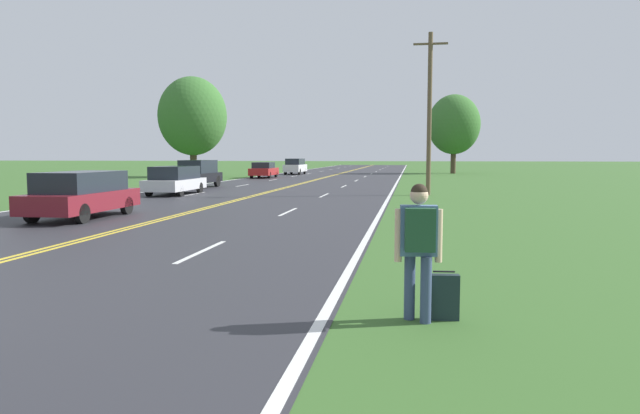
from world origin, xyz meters
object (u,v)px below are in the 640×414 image
object	(u,v)px
tree_mid_treeline	(193,116)
car_red_sedan_receding	(264,170)
tree_left_verge	(454,125)
car_maroon_van_approaching	(82,194)
suitcase	(443,297)
car_white_suv_distant	(295,166)
car_silver_van_mid_near	(175,180)
car_black_suv_mid_far	(198,173)
hitchhiker_person	(419,238)

from	to	relation	value
tree_mid_treeline	car_red_sedan_receding	size ratio (longest dim) A/B	2.01
tree_left_verge	car_maroon_van_approaching	world-z (taller)	tree_left_verge
suitcase	car_white_suv_distant	distance (m)	56.73
car_silver_van_mid_near	car_black_suv_mid_far	xyz separation A→B (m)	(-1.22, 6.58, 0.15)
car_maroon_van_approaching	car_white_suv_distant	size ratio (longest dim) A/B	1.02
tree_mid_treeline	car_silver_van_mid_near	distance (m)	26.05
car_black_suv_mid_far	car_white_suv_distant	bearing A→B (deg)	-0.15
tree_left_verge	tree_mid_treeline	world-z (taller)	tree_mid_treeline
hitchhiker_person	car_maroon_van_approaching	bearing A→B (deg)	42.18
car_silver_van_mid_near	suitcase	bearing A→B (deg)	-150.12
car_maroon_van_approaching	car_black_suv_mid_far	size ratio (longest dim) A/B	1.15
suitcase	car_white_suv_distant	bearing A→B (deg)	8.88
suitcase	car_black_suv_mid_far	world-z (taller)	car_black_suv_mid_far
hitchhiker_person	car_silver_van_mid_near	distance (m)	25.60
car_red_sedan_receding	suitcase	bearing A→B (deg)	-164.21
car_silver_van_mid_near	car_red_sedan_receding	xyz separation A→B (m)	(-1.09, 23.08, -0.06)
tree_left_verge	car_red_sedan_receding	bearing A→B (deg)	-139.01
car_maroon_van_approaching	suitcase	bearing A→B (deg)	-132.77
hitchhiker_person	tree_mid_treeline	bearing A→B (deg)	20.09
tree_mid_treeline	car_red_sedan_receding	xyz separation A→B (m)	(7.40, -1.01, -5.17)
car_black_suv_mid_far	car_maroon_van_approaching	bearing A→B (deg)	-168.76
suitcase	tree_left_verge	distance (m)	61.65
car_maroon_van_approaching	car_white_suv_distant	xyz separation A→B (m)	(-1.80, 44.83, 0.09)
tree_left_verge	car_red_sedan_receding	size ratio (longest dim) A/B	1.90
tree_mid_treeline	car_maroon_van_approaching	xyz separation A→B (m)	(10.16, -35.75, -5.09)
suitcase	car_black_suv_mid_far	distance (m)	32.00
car_black_suv_mid_far	car_red_sedan_receding	bearing A→B (deg)	1.75
car_silver_van_mid_near	car_white_suv_distant	bearing A→B (deg)	-0.90
tree_left_verge	suitcase	bearing A→B (deg)	-94.08
car_silver_van_mid_near	car_red_sedan_receding	size ratio (longest dim) A/B	0.98
tree_mid_treeline	car_silver_van_mid_near	bearing A→B (deg)	-70.59
tree_left_verge	car_white_suv_distant	size ratio (longest dim) A/B	1.98
suitcase	car_red_sedan_receding	distance (m)	47.27
car_black_suv_mid_far	car_red_sedan_receding	distance (m)	16.50
hitchhiker_person	car_white_suv_distant	world-z (taller)	hitchhiker_person
suitcase	car_silver_van_mid_near	world-z (taller)	car_silver_van_mid_near
hitchhiker_person	car_silver_van_mid_near	world-z (taller)	hitchhiker_person
tree_left_verge	car_silver_van_mid_near	world-z (taller)	tree_left_verge
tree_mid_treeline	car_white_suv_distant	world-z (taller)	tree_mid_treeline
tree_mid_treeline	car_white_suv_distant	bearing A→B (deg)	47.37
suitcase	tree_mid_treeline	bearing A→B (deg)	20.51
hitchhiker_person	car_red_sedan_receding	bearing A→B (deg)	12.45
suitcase	car_red_sedan_receding	world-z (taller)	car_red_sedan_receding
suitcase	car_white_suv_distant	size ratio (longest dim) A/B	0.14
car_black_suv_mid_far	car_white_suv_distant	xyz separation A→B (m)	(1.10, 26.59, -0.03)
suitcase	tree_mid_treeline	world-z (taller)	tree_mid_treeline
car_black_suv_mid_far	car_red_sedan_receding	world-z (taller)	car_black_suv_mid_far
hitchhiker_person	car_white_suv_distant	bearing A→B (deg)	8.52
car_black_suv_mid_far	hitchhiker_person	bearing A→B (deg)	-151.66
car_black_suv_mid_far	car_white_suv_distant	world-z (taller)	car_black_suv_mid_far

